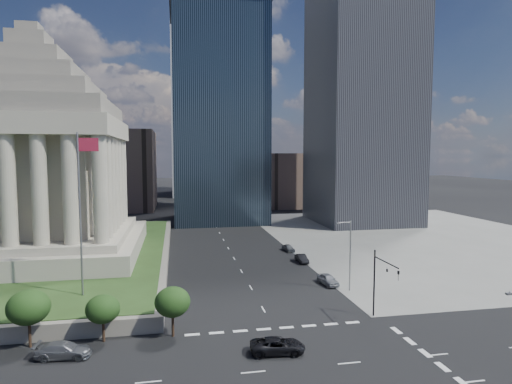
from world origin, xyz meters
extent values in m
plane|color=black|center=(0.00, 100.00, 0.00)|extent=(500.00, 500.00, 0.00)
cube|color=slate|center=(46.00, 60.00, 0.01)|extent=(68.00, 90.00, 0.03)
cylinder|color=slate|center=(-22.00, 24.00, 11.90)|extent=(0.24, 0.24, 20.00)
cube|color=maroon|center=(-20.80, 24.00, 20.40)|extent=(2.40, 0.05, 1.60)
cube|color=black|center=(2.00, 95.00, 30.00)|extent=(26.00, 26.00, 60.00)
cube|color=gray|center=(8.00, 185.00, 95.00)|extent=(40.00, 40.00, 190.00)
cube|color=black|center=(42.00, 85.00, 50.00)|extent=(26.00, 28.00, 100.00)
cube|color=brown|center=(32.00, 130.00, 10.00)|extent=(20.00, 30.00, 20.00)
cube|color=brown|center=(-30.00, 130.00, 14.00)|extent=(24.00, 30.00, 28.00)
cylinder|color=black|center=(12.50, 15.50, 4.00)|extent=(0.18, 0.18, 8.00)
cylinder|color=black|center=(12.50, 12.75, 7.20)|extent=(0.14, 5.50, 0.14)
cube|color=black|center=(12.50, 10.00, 6.40)|extent=(0.30, 0.30, 1.10)
cube|color=slate|center=(11.70, -6.00, 9.70)|extent=(0.50, 0.22, 0.14)
cylinder|color=slate|center=(13.50, 25.00, 5.00)|extent=(0.16, 0.16, 10.00)
cylinder|color=slate|center=(12.60, 25.00, 9.80)|extent=(1.80, 0.12, 0.12)
cube|color=slate|center=(11.70, 25.00, 9.70)|extent=(0.50, 0.22, 0.14)
imported|color=black|center=(-1.02, 8.19, 0.74)|extent=(2.99, 5.57, 1.49)
imported|color=#525459|center=(-21.14, 10.98, 0.75)|extent=(2.57, 5.33, 1.50)
imported|color=gray|center=(11.50, 28.34, 0.77)|extent=(4.76, 2.44, 1.55)
imported|color=black|center=(11.50, 41.79, 0.71)|extent=(4.33, 1.55, 1.42)
imported|color=#5A5D61|center=(11.50, 51.12, 0.67)|extent=(4.11, 2.10, 1.34)
camera|label=1|loc=(-10.45, -30.65, 19.02)|focal=30.00mm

